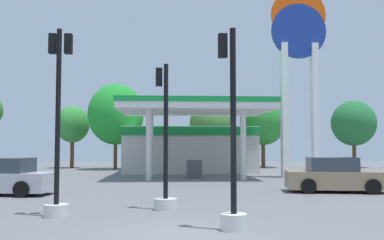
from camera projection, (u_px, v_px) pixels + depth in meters
name	position (u px, v px, depth m)	size (l,w,h in m)	color
ground_plane	(181.00, 234.00, 9.57)	(90.00, 90.00, 0.00)	slate
gas_station	(190.00, 144.00, 31.63)	(9.54, 12.27, 4.66)	beige
station_pole_sign	(299.00, 58.00, 27.45)	(3.49, 0.56, 12.02)	white
car_1	(335.00, 176.00, 18.46)	(4.33, 2.37, 1.47)	black
car_2	(2.00, 178.00, 17.41)	(4.32, 2.33, 1.48)	black
traffic_signal_0	(58.00, 145.00, 12.11)	(0.67, 0.69, 5.24)	silver
traffic_signal_1	(232.00, 165.00, 10.13)	(0.63, 0.66, 4.73)	silver
traffic_signal_2	(165.00, 168.00, 13.38)	(0.72, 0.72, 4.50)	silver
tree_1	(73.00, 125.00, 39.14)	(3.01, 3.01, 5.55)	brown
tree_2	(116.00, 114.00, 36.82)	(4.70, 4.70, 7.22)	brown
tree_3	(212.00, 124.00, 38.86)	(4.05, 4.05, 5.93)	brown
tree_4	(263.00, 121.00, 40.05)	(4.26, 4.26, 6.45)	brown
tree_5	(354.00, 123.00, 39.83)	(4.02, 4.02, 6.13)	brown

